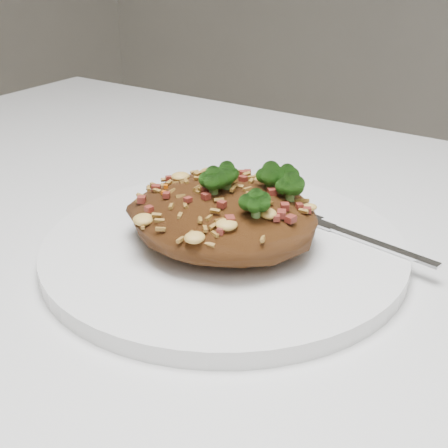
{
  "coord_description": "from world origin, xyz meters",
  "views": [
    {
      "loc": [
        0.24,
        -0.38,
        1.0
      ],
      "look_at": [
        -0.01,
        -0.01,
        0.78
      ],
      "focal_mm": 50.0,
      "sensor_mm": 36.0,
      "label": 1
    }
  ],
  "objects_px": {
    "dining_table": "(238,345)",
    "fried_rice": "(226,206)",
    "fork": "(356,236)",
    "plate": "(224,248)"
  },
  "relations": [
    {
      "from": "plate",
      "to": "dining_table",
      "type": "bearing_deg",
      "value": 37.12
    },
    {
      "from": "fried_rice",
      "to": "dining_table",
      "type": "bearing_deg",
      "value": 38.59
    },
    {
      "from": "dining_table",
      "to": "plate",
      "type": "bearing_deg",
      "value": -142.88
    },
    {
      "from": "fork",
      "to": "plate",
      "type": "bearing_deg",
      "value": -134.46
    },
    {
      "from": "dining_table",
      "to": "plate",
      "type": "relative_size",
      "value": 4.06
    },
    {
      "from": "plate",
      "to": "fork",
      "type": "distance_m",
      "value": 0.11
    },
    {
      "from": "dining_table",
      "to": "fried_rice",
      "type": "xyz_separation_m",
      "value": [
        -0.01,
        -0.01,
        0.14
      ]
    },
    {
      "from": "fork",
      "to": "dining_table",
      "type": "bearing_deg",
      "value": -134.6
    },
    {
      "from": "fork",
      "to": "fried_rice",
      "type": "bearing_deg",
      "value": -134.32
    },
    {
      "from": "dining_table",
      "to": "plate",
      "type": "distance_m",
      "value": 0.1
    }
  ]
}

